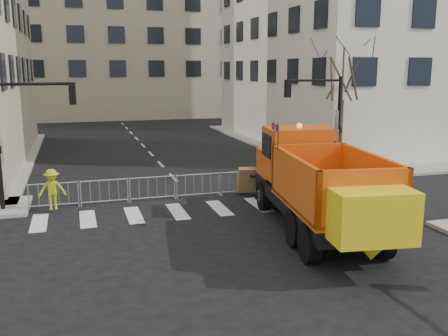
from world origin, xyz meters
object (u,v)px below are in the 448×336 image
object	(u,v)px
plow_truck	(318,182)
worker	(52,189)
cop_b	(258,177)
newspaper_box	(317,168)
cop_c	(259,182)
cop_a	(273,183)

from	to	relation	value
plow_truck	worker	world-z (taller)	plow_truck
cop_b	newspaper_box	size ratio (longest dim) A/B	1.61
cop_b	cop_c	bearing A→B (deg)	63.27
plow_truck	cop_b	distance (m)	5.72
cop_c	newspaper_box	distance (m)	4.90
worker	newspaper_box	xyz separation A→B (m)	(13.04, 2.20, -0.29)
cop_c	worker	size ratio (longest dim) A/B	0.96
cop_b	cop_c	world-z (taller)	cop_b
plow_truck	cop_a	bearing A→B (deg)	6.68
cop_a	cop_c	distance (m)	0.80
cop_a	cop_b	bearing A→B (deg)	-92.90
cop_a	cop_c	world-z (taller)	cop_a
cop_a	worker	xyz separation A→B (m)	(-9.22, 1.06, 0.14)
cop_a	cop_b	distance (m)	1.28
cop_b	newspaper_box	distance (m)	4.51
cop_a	worker	bearing A→B (deg)	-19.64
cop_a	cop_b	size ratio (longest dim) A/B	0.96
cop_a	worker	world-z (taller)	worker
plow_truck	newspaper_box	bearing A→B (deg)	-19.23
cop_a	newspaper_box	xyz separation A→B (m)	(3.81, 3.26, -0.15)
plow_truck	newspaper_box	xyz separation A→B (m)	(3.90, 7.64, -1.19)
plow_truck	cop_a	world-z (taller)	plow_truck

